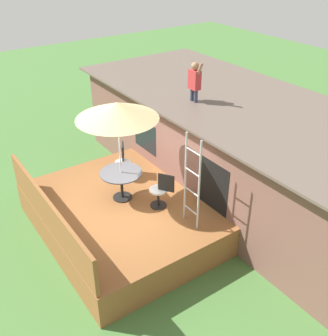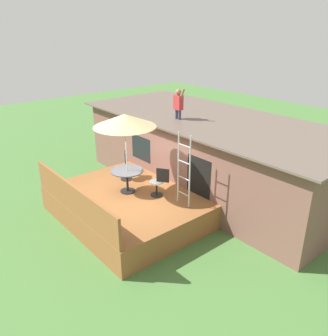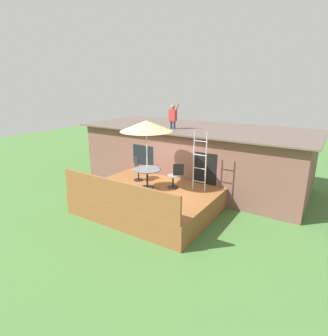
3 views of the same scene
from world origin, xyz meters
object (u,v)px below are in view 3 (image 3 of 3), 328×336
at_px(person_figure, 173,115).
at_px(patio_chair_left, 138,169).
at_px(patio_table, 147,173).
at_px(patio_chair_right, 175,176).
at_px(patio_umbrella, 146,126).
at_px(step_ladder, 200,162).

xyz_separation_m(person_figure, patio_chair_left, (-0.47, -1.98, -2.04)).
height_order(patio_table, patio_chair_right, patio_chair_right).
xyz_separation_m(patio_umbrella, step_ladder, (1.77, 0.79, -1.25)).
relative_size(patio_table, patio_chair_left, 1.13).
bearing_deg(patio_table, patio_chair_right, 34.78).
height_order(patio_umbrella, patio_chair_right, patio_umbrella).
bearing_deg(patio_chair_left, patio_umbrella, 0.00).
height_order(patio_umbrella, patio_chair_left, patio_umbrella).
distance_m(patio_umbrella, patio_chair_right, 2.16).
bearing_deg(patio_chair_right, step_ladder, 157.17).
height_order(step_ladder, patio_chair_right, step_ladder).
xyz_separation_m(patio_table, person_figure, (-0.40, 2.53, 1.91)).
xyz_separation_m(patio_table, step_ladder, (1.77, 0.79, 0.51)).
bearing_deg(patio_chair_right, person_figure, -91.67).
relative_size(person_figure, patio_chair_left, 1.21).
bearing_deg(patio_chair_left, person_figure, 108.34).
bearing_deg(step_ladder, patio_chair_right, -168.05).
height_order(person_figure, patio_chair_right, person_figure).
relative_size(patio_table, patio_chair_right, 1.13).
relative_size(person_figure, patio_chair_right, 1.21).
distance_m(patio_umbrella, patio_chair_left, 2.15).
distance_m(patio_table, patio_chair_right, 1.05).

